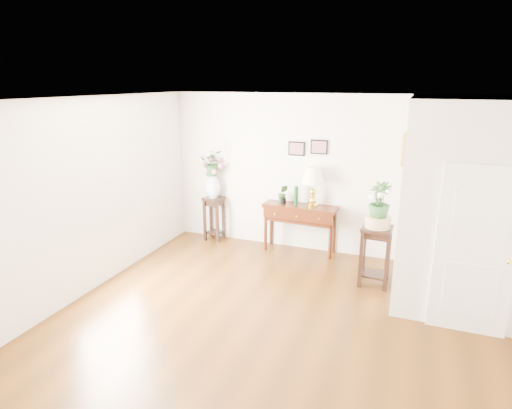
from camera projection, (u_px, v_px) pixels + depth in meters
The scene contains 20 objects.
floor at pixel (284, 329), 5.36m from camera, with size 6.00×5.50×0.02m, color #562E0C.
ceiling at pixel (289, 100), 4.58m from camera, with size 6.00×5.50×0.02m, color white.
wall_back at pixel (332, 176), 7.44m from camera, with size 6.00×0.02×2.80m, color silver.
wall_front at pixel (150, 365), 2.50m from camera, with size 6.00×0.02×2.80m, color silver.
wall_left at pixel (81, 199), 5.99m from camera, with size 0.02×5.50×2.80m, color silver.
partition at pixel (471, 202), 5.85m from camera, with size 1.80×1.95×2.80m, color silver.
door at pixel (475, 252), 5.05m from camera, with size 0.90×0.05×2.10m, color white.
art_print_left at pixel (297, 149), 7.51m from camera, with size 0.30×0.02×0.25m, color black.
art_print_right at pixel (319, 147), 7.36m from camera, with size 0.30×0.02×0.25m, color black.
wall_ornament at pixel (404, 150), 6.10m from camera, with size 0.51×0.51×0.07m, color #BA834C.
console_table at pixel (300, 228), 7.72m from camera, with size 1.31×0.44×0.87m, color #3B0D08.
table_lamp at pixel (313, 187), 7.42m from camera, with size 0.40×0.40×0.71m, color #DEC645.
green_vase at pixel (296, 195), 7.58m from camera, with size 0.07×0.07×0.33m, color #083B15.
potted_plant at pixel (283, 194), 7.66m from camera, with size 0.18×0.14×0.32m, color #254C22.
plant_stand_a at pixel (214, 218), 8.30m from camera, with size 0.33×0.33×0.85m, color black.
porcelain_vase at pixel (213, 186), 8.12m from camera, with size 0.28×0.28×0.48m, color white, non-canonical shape.
lily_arrangement at pixel (213, 164), 8.00m from camera, with size 0.45×0.39×0.50m, color #254C22.
plant_stand_b at pixel (375, 256), 6.45m from camera, with size 0.43×0.43×0.92m, color black.
ceramic_bowl at pixel (378, 222), 6.30m from camera, with size 0.37×0.37×0.17m, color #C9B382.
narcissus at pixel (380, 201), 6.21m from camera, with size 0.31×0.31×0.56m, color #254C22.
Camera 1 is at (1.33, -4.53, 3.00)m, focal length 30.00 mm.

